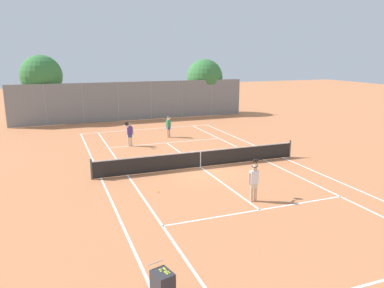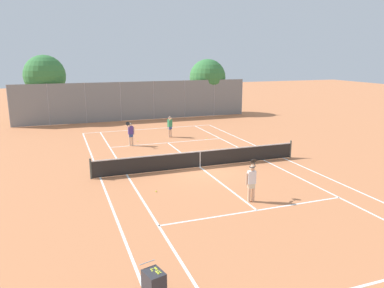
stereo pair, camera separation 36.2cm
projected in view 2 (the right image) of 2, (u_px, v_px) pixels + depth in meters
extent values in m
plane|color=#CC7A4C|center=(200.00, 167.00, 21.04)|extent=(120.00, 120.00, 0.00)
cube|color=white|center=(358.00, 287.00, 10.17)|extent=(11.00, 0.10, 0.01)
cube|color=white|center=(150.00, 129.00, 31.92)|extent=(11.00, 0.10, 0.01)
cube|color=white|center=(100.00, 178.00, 19.21)|extent=(0.10, 23.80, 0.01)
cube|color=white|center=(284.00, 158.00, 22.87)|extent=(0.10, 23.80, 0.01)
cube|color=white|center=(127.00, 175.00, 19.67)|extent=(0.10, 23.80, 0.01)
cube|color=white|center=(264.00, 160.00, 22.42)|extent=(0.10, 23.80, 0.01)
cube|color=white|center=(257.00, 210.00, 15.19)|extent=(8.26, 0.10, 0.01)
cube|color=white|center=(168.00, 143.00, 26.89)|extent=(8.26, 0.10, 0.01)
cube|color=white|center=(200.00, 167.00, 21.04)|extent=(0.10, 12.80, 0.01)
cylinder|color=#474C47|center=(91.00, 169.00, 18.94)|extent=(0.10, 0.10, 1.07)
cylinder|color=#474C47|center=(290.00, 149.00, 22.90)|extent=(0.10, 0.10, 1.07)
cube|color=black|center=(200.00, 159.00, 20.93)|extent=(11.90, 0.02, 0.89)
cube|color=white|center=(200.00, 151.00, 20.83)|extent=(11.90, 0.03, 0.06)
cube|color=white|center=(200.00, 160.00, 20.94)|extent=(0.05, 0.03, 0.89)
cube|color=#2D2D33|center=(154.00, 283.00, 9.45)|extent=(0.57, 0.66, 0.64)
cylinder|color=#B7B7BC|center=(147.00, 262.00, 9.62)|extent=(0.43, 0.14, 0.02)
sphere|color=#D1DB33|center=(155.00, 268.00, 9.54)|extent=(0.07, 0.07, 0.07)
sphere|color=#D1DB33|center=(157.00, 269.00, 9.50)|extent=(0.07, 0.07, 0.07)
sphere|color=#D1DB33|center=(158.00, 271.00, 9.45)|extent=(0.07, 0.07, 0.07)
sphere|color=#D1DB33|center=(160.00, 272.00, 9.41)|extent=(0.07, 0.07, 0.07)
sphere|color=#D1DB33|center=(161.00, 273.00, 9.36)|extent=(0.07, 0.07, 0.07)
sphere|color=#D1DB33|center=(153.00, 270.00, 9.53)|extent=(0.07, 0.07, 0.07)
sphere|color=#D1DB33|center=(155.00, 271.00, 9.48)|extent=(0.07, 0.07, 0.07)
sphere|color=#D1DB33|center=(156.00, 272.00, 9.41)|extent=(0.07, 0.07, 0.07)
sphere|color=#D1DB33|center=(157.00, 272.00, 9.36)|extent=(0.07, 0.07, 0.07)
sphere|color=#D1DB33|center=(159.00, 274.00, 9.30)|extent=(0.07, 0.07, 0.07)
sphere|color=#D1DB33|center=(151.00, 270.00, 9.49)|extent=(0.07, 0.07, 0.07)
sphere|color=#D1DB33|center=(152.00, 272.00, 9.43)|extent=(0.07, 0.07, 0.07)
cylinder|color=#D8A884|center=(249.00, 193.00, 16.00)|extent=(0.13, 0.13, 0.82)
cylinder|color=#D8A884|center=(253.00, 192.00, 16.04)|extent=(0.13, 0.13, 0.82)
cube|color=beige|center=(251.00, 185.00, 15.94)|extent=(0.30, 0.22, 0.24)
cube|color=white|center=(252.00, 177.00, 15.86)|extent=(0.37, 0.25, 0.56)
sphere|color=#D8A884|center=(252.00, 168.00, 15.77)|extent=(0.22, 0.22, 0.22)
cylinder|color=black|center=(252.00, 167.00, 15.75)|extent=(0.23, 0.23, 0.02)
cylinder|color=#D8A884|center=(247.00, 179.00, 15.83)|extent=(0.08, 0.08, 0.52)
cylinder|color=#D8A884|center=(254.00, 170.00, 15.95)|extent=(0.15, 0.46, 0.35)
cylinder|color=black|center=(255.00, 164.00, 16.19)|extent=(0.07, 0.25, 0.22)
cylinder|color=black|center=(254.00, 161.00, 16.28)|extent=(0.31, 0.24, 0.23)
cylinder|color=beige|center=(132.00, 140.00, 25.97)|extent=(0.13, 0.13, 0.82)
cylinder|color=beige|center=(130.00, 140.00, 25.92)|extent=(0.13, 0.13, 0.82)
cube|color=#334C8C|center=(131.00, 135.00, 25.87)|extent=(0.28, 0.19, 0.24)
cube|color=#4C388C|center=(131.00, 130.00, 25.78)|extent=(0.34, 0.21, 0.56)
sphere|color=beige|center=(130.00, 125.00, 25.69)|extent=(0.22, 0.22, 0.22)
cylinder|color=black|center=(130.00, 124.00, 25.68)|extent=(0.23, 0.23, 0.02)
cylinder|color=beige|center=(134.00, 131.00, 25.87)|extent=(0.08, 0.08, 0.52)
cylinder|color=beige|center=(129.00, 126.00, 25.55)|extent=(0.09, 0.46, 0.35)
cylinder|color=black|center=(128.00, 125.00, 25.23)|extent=(0.04, 0.25, 0.22)
cylinder|color=black|center=(128.00, 124.00, 25.09)|extent=(0.28, 0.20, 0.23)
cylinder|color=#D8A884|center=(171.00, 132.00, 28.72)|extent=(0.13, 0.13, 0.82)
cylinder|color=#D8A884|center=(169.00, 132.00, 28.59)|extent=(0.13, 0.13, 0.82)
cube|color=#334C8C|center=(170.00, 128.00, 28.58)|extent=(0.33, 0.29, 0.24)
cube|color=#338C59|center=(170.00, 123.00, 28.50)|extent=(0.39, 0.33, 0.56)
sphere|color=#D8A884|center=(170.00, 118.00, 28.41)|extent=(0.22, 0.22, 0.22)
cylinder|color=black|center=(170.00, 117.00, 28.39)|extent=(0.23, 0.23, 0.02)
cylinder|color=#D8A884|center=(172.00, 123.00, 28.67)|extent=(0.08, 0.08, 0.52)
cylinder|color=#D8A884|center=(170.00, 120.00, 28.24)|extent=(0.28, 0.44, 0.35)
sphere|color=#D1DB33|center=(138.00, 141.00, 27.17)|extent=(0.07, 0.07, 0.07)
sphere|color=#D1DB33|center=(207.00, 139.00, 28.06)|extent=(0.07, 0.07, 0.07)
sphere|color=#D1DB33|center=(156.00, 191.00, 17.22)|extent=(0.07, 0.07, 0.07)
cylinder|color=gray|center=(9.00, 106.00, 32.07)|extent=(0.08, 0.08, 3.71)
cylinder|color=gray|center=(48.00, 105.00, 33.14)|extent=(0.08, 0.08, 3.71)
cylinder|color=gray|center=(86.00, 103.00, 34.20)|extent=(0.08, 0.08, 3.71)
cylinder|color=gray|center=(121.00, 102.00, 35.27)|extent=(0.08, 0.08, 3.71)
cylinder|color=gray|center=(154.00, 100.00, 36.33)|extent=(0.08, 0.08, 3.71)
cylinder|color=gray|center=(185.00, 99.00, 37.40)|extent=(0.08, 0.08, 3.71)
cylinder|color=gray|center=(214.00, 98.00, 38.46)|extent=(0.08, 0.08, 3.71)
cylinder|color=gray|center=(242.00, 97.00, 39.53)|extent=(0.08, 0.08, 3.71)
cube|color=slate|center=(137.00, 101.00, 35.80)|extent=(22.39, 0.02, 3.67)
cylinder|color=brown|center=(47.00, 106.00, 35.04)|extent=(0.25, 0.25, 2.99)
sphere|color=#387A3D|center=(45.00, 76.00, 34.39)|extent=(3.76, 3.76, 3.76)
sphere|color=#387A3D|center=(47.00, 81.00, 34.61)|extent=(2.52, 2.52, 2.52)
cylinder|color=brown|center=(207.00, 102.00, 40.19)|extent=(0.29, 0.29, 2.50)
sphere|color=#387A3D|center=(208.00, 77.00, 39.59)|extent=(3.82, 3.82, 3.82)
sphere|color=#387A3D|center=(208.00, 82.00, 39.84)|extent=(2.21, 2.21, 2.21)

